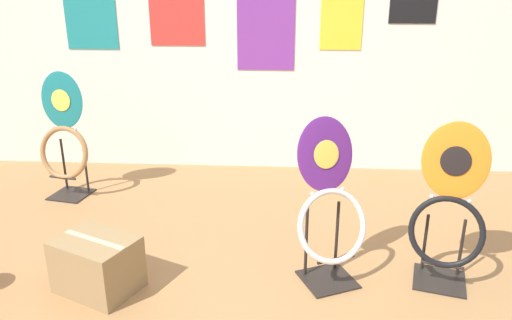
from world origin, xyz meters
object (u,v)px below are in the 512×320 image
Objects in this scene: toilet_seat_display_purple_note at (330,211)px; toilet_seat_display_teal_sax at (64,141)px; storage_box at (97,264)px; toilet_seat_display_orange_sun at (449,213)px.

toilet_seat_display_purple_note is 2.21m from toilet_seat_display_teal_sax.
toilet_seat_display_teal_sax is 1.43m from storage_box.
toilet_seat_display_teal_sax is (-2.58, 1.04, 0.02)m from toilet_seat_display_orange_sun.
toilet_seat_display_teal_sax is at bearing 151.34° from toilet_seat_display_purple_note.
toilet_seat_display_purple_note is at bearing -28.66° from toilet_seat_display_teal_sax.
toilet_seat_display_purple_note reaches higher than toilet_seat_display_orange_sun.
toilet_seat_display_teal_sax reaches higher than toilet_seat_display_purple_note.
storage_box is at bearing -174.22° from toilet_seat_display_orange_sun.
toilet_seat_display_teal_sax reaches higher than toilet_seat_display_orange_sun.
toilet_seat_display_purple_note is 0.64m from toilet_seat_display_orange_sun.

